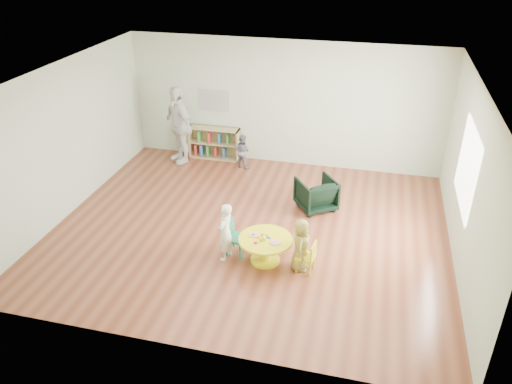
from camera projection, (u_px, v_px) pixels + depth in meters
The scene contains 11 objects.
room at pixel (250, 132), 8.19m from camera, with size 7.10×7.00×2.80m.
activity_table at pixel (265, 246), 8.09m from camera, with size 0.88×0.88×0.48m.
kid_chair_left at pixel (234, 236), 8.31m from camera, with size 0.37×0.37×0.59m.
kid_chair_right at pixel (308, 256), 7.87m from camera, with size 0.32×0.32×0.53m.
bookshelf at pixel (214, 143), 11.70m from camera, with size 1.20×0.30×0.75m.
alphabet_poster at pixel (215, 101), 11.34m from camera, with size 0.74×0.01×0.54m.
armchair at pixel (316, 194), 9.61m from camera, with size 0.67×0.69×0.63m, color black.
child_left at pixel (225, 232), 8.07m from camera, with size 0.37×0.24×1.02m, color white.
child_right at pixel (301, 245), 7.85m from camera, with size 0.44×0.29×0.90m, color #F9F41B.
toddler at pixel (242, 151), 11.23m from camera, with size 0.38×0.30×0.78m, color #161B37.
adult_caretaker at pixel (179, 125), 11.28m from camera, with size 1.04×0.43×1.78m, color white.
Camera 1 is at (1.96, -7.42, 4.92)m, focal length 35.00 mm.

